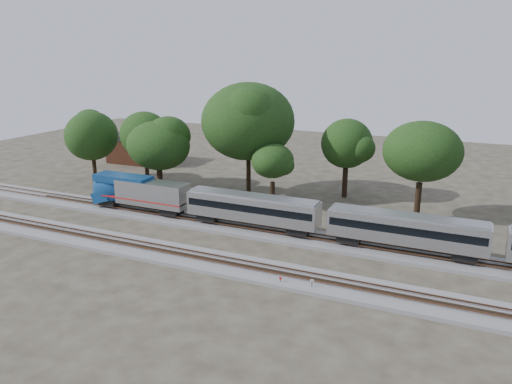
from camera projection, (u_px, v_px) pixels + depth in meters
ground at (235, 250)px, 53.68m from camera, size 160.00×160.00×0.00m
track_far at (257, 231)px, 58.88m from camera, size 160.00×5.00×0.73m
track_near at (217, 263)px, 50.11m from camera, size 160.00×5.00×0.73m
switch_stand_red at (280, 280)px, 45.58m from camera, size 0.28×0.05×0.89m
switch_stand_white at (312, 283)px, 44.57m from camera, size 0.35×0.16×1.15m
switch_lever at (288, 288)px, 45.03m from camera, size 0.55×0.38×0.30m
brick_building at (141, 148)px, 94.95m from camera, size 11.22×8.05×5.31m
tree_0 at (92, 136)px, 79.79m from camera, size 7.57×7.57×10.68m
tree_1 at (145, 135)px, 77.10m from camera, size 8.18×8.18×11.53m
tree_2 at (158, 146)px, 72.08m from camera, size 7.52×7.52×10.60m
tree_3 at (248, 121)px, 71.08m from camera, size 11.09×11.09×15.64m
tree_4 at (273, 161)px, 66.89m from camera, size 6.52×6.52×9.19m
tree_5 at (347, 144)px, 70.81m from camera, size 8.06×8.06×11.36m
tree_6 at (422, 152)px, 61.52m from camera, size 8.84×8.84×12.46m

